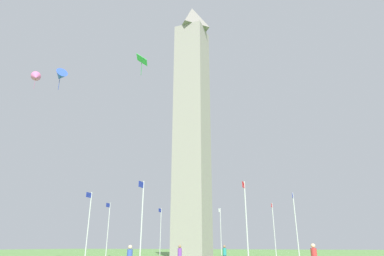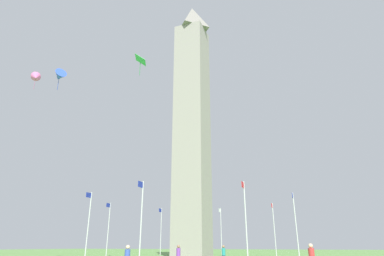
{
  "view_description": "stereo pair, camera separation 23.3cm",
  "coord_description": "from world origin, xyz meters",
  "views": [
    {
      "loc": [
        45.68,
        17.99,
        1.57
      ],
      "look_at": [
        0.0,
        0.0,
        19.57
      ],
      "focal_mm": 30.19,
      "sensor_mm": 36.0,
      "label": 1
    },
    {
      "loc": [
        45.59,
        18.21,
        1.57
      ],
      "look_at": [
        0.0,
        0.0,
        19.57
      ],
      "focal_mm": 30.19,
      "sensor_mm": 36.0,
      "label": 2
    }
  ],
  "objects": [
    {
      "name": "kite_blue_delta",
      "position": [
        25.89,
        -2.75,
        16.2
      ],
      "size": [
        1.51,
        1.59,
        2.08
      ],
      "color": "blue"
    },
    {
      "name": "flagpole_w",
      "position": [
        0.06,
        -14.58,
        4.55
      ],
      "size": [
        1.12,
        0.14,
        8.32
      ],
      "color": "silver",
      "rests_on": "ground"
    },
    {
      "name": "kite_green_diamond",
      "position": [
        25.48,
        5.52,
        16.17
      ],
      "size": [
        1.31,
        1.24,
        1.74
      ],
      "color": "green"
    },
    {
      "name": "person_teal_shirt",
      "position": [
        16.46,
        9.56,
        0.82
      ],
      "size": [
        0.32,
        0.32,
        1.64
      ],
      "rotation": [
        0.0,
        0.0,
        -2.61
      ],
      "color": "#2D2D38",
      "rests_on": "ground"
    },
    {
      "name": "flagpole_nw",
      "position": [
        10.36,
        -10.31,
        4.55
      ],
      "size": [
        1.12,
        0.14,
        8.32
      ],
      "color": "silver",
      "rests_on": "ground"
    },
    {
      "name": "flagpole_n",
      "position": [
        14.63,
        0.0,
        4.55
      ],
      "size": [
        1.12,
        0.14,
        8.32
      ],
      "color": "silver",
      "rests_on": "ground"
    },
    {
      "name": "flagpole_e",
      "position": [
        0.06,
        14.58,
        4.55
      ],
      "size": [
        1.12,
        0.14,
        8.32
      ],
      "color": "silver",
      "rests_on": "ground"
    },
    {
      "name": "obelisk_monument",
      "position": [
        0.0,
        0.0,
        21.77
      ],
      "size": [
        4.79,
        4.79,
        43.54
      ],
      "color": "gray",
      "rests_on": "ground"
    },
    {
      "name": "kite_pink_delta",
      "position": [
        18.71,
        -14.43,
        22.21
      ],
      "size": [
        1.97,
        2.04,
        2.55
      ],
      "color": "pink"
    },
    {
      "name": "flagpole_se",
      "position": [
        -10.25,
        10.31,
        4.55
      ],
      "size": [
        1.12,
        0.14,
        8.32
      ],
      "color": "silver",
      "rests_on": "ground"
    },
    {
      "name": "flagpole_s",
      "position": [
        -14.52,
        0.0,
        4.55
      ],
      "size": [
        1.12,
        0.14,
        8.32
      ],
      "color": "silver",
      "rests_on": "ground"
    },
    {
      "name": "person_purple_shirt",
      "position": [
        20.92,
        7.21,
        0.82
      ],
      "size": [
        0.32,
        0.32,
        1.66
      ],
      "rotation": [
        0.0,
        0.0,
        -2.59
      ],
      "color": "#2D2D38",
      "rests_on": "ground"
    },
    {
      "name": "flagpole_sw",
      "position": [
        -10.25,
        -10.31,
        4.55
      ],
      "size": [
        1.12,
        0.14,
        8.32
      ],
      "color": "silver",
      "rests_on": "ground"
    },
    {
      "name": "flagpole_ne",
      "position": [
        10.36,
        10.31,
        4.55
      ],
      "size": [
        1.12,
        0.14,
        8.32
      ],
      "color": "silver",
      "rests_on": "ground"
    }
  ]
}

